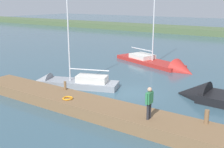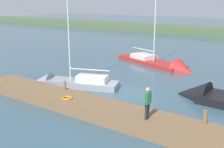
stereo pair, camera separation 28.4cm
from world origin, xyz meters
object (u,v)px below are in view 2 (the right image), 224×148
at_px(mooring_post_near, 205,117).
at_px(sailboat_far_right, 162,66).
at_px(sailboat_near_dock, 69,84).
at_px(mooring_post_far, 65,85).
at_px(person_on_dock, 147,101).
at_px(life_ring_buoy, 67,98).

height_order(mooring_post_near, sailboat_far_right, sailboat_far_right).
xyz_separation_m(mooring_post_near, sailboat_near_dock, (11.66, -2.49, -0.92)).
height_order(mooring_post_far, person_on_dock, person_on_dock).
bearing_deg(sailboat_near_dock, mooring_post_near, 147.86).
height_order(sailboat_far_right, person_on_dock, sailboat_far_right).
bearing_deg(sailboat_near_dock, sailboat_far_right, -127.30).
bearing_deg(sailboat_far_right, person_on_dock, -47.60).
height_order(mooring_post_near, mooring_post_far, mooring_post_near).
height_order(mooring_post_near, person_on_dock, person_on_dock).
bearing_deg(mooring_post_near, person_on_dock, 23.26).
height_order(life_ring_buoy, sailboat_near_dock, sailboat_near_dock).
bearing_deg(mooring_post_near, mooring_post_far, 0.00).
bearing_deg(life_ring_buoy, sailboat_near_dock, -47.42).
relative_size(mooring_post_far, life_ring_buoy, 0.91).
height_order(mooring_post_far, sailboat_far_right, sailboat_far_right).
distance_m(sailboat_far_right, person_on_dock, 15.42).
relative_size(mooring_post_near, sailboat_far_right, 0.06).
height_order(mooring_post_near, life_ring_buoy, mooring_post_near).
xyz_separation_m(mooring_post_far, person_on_dock, (-6.98, 1.13, 0.70)).
bearing_deg(mooring_post_far, sailboat_far_right, -95.39).
height_order(sailboat_near_dock, person_on_dock, sailboat_near_dock).
relative_size(mooring_post_far, person_on_dock, 0.35).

